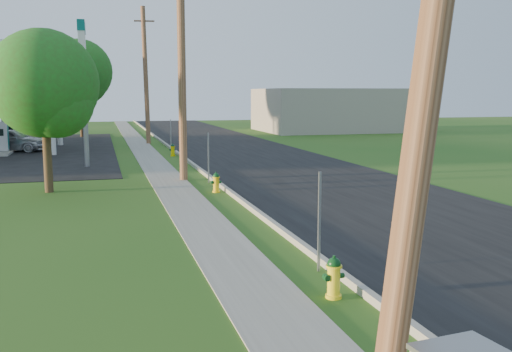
# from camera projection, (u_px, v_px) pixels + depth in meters

# --- Properties ---
(road) EXTENTS (8.00, 120.00, 0.02)m
(road) POSITION_uv_depth(u_px,v_px,m) (376.00, 205.00, 18.00)
(road) COLOR black
(road) RESTS_ON ground
(curb) EXTENTS (0.15, 120.00, 0.15)m
(curb) POSITION_uv_depth(u_px,v_px,m) (254.00, 210.00, 16.94)
(curb) COLOR #98968B
(curb) RESTS_ON ground
(sidewalk) EXTENTS (1.50, 120.00, 0.03)m
(sidewalk) POSITION_uv_depth(u_px,v_px,m) (196.00, 215.00, 16.49)
(sidewalk) COLOR gray
(sidewalk) RESTS_ON ground
(utility_pole_mid) EXTENTS (1.40, 0.32, 9.80)m
(utility_pole_mid) POSITION_uv_depth(u_px,v_px,m) (182.00, 57.00, 22.64)
(utility_pole_mid) COLOR brown
(utility_pole_mid) RESTS_ON ground
(utility_pole_far) EXTENTS (1.40, 0.32, 9.50)m
(utility_pole_far) POSITION_uv_depth(u_px,v_px,m) (146.00, 75.00, 39.84)
(utility_pole_far) COLOR brown
(utility_pole_far) RESTS_ON ground
(sign_post_near) EXTENTS (0.05, 0.04, 2.00)m
(sign_post_near) POSITION_uv_depth(u_px,v_px,m) (319.00, 222.00, 11.21)
(sign_post_near) COLOR gray
(sign_post_near) RESTS_ON ground
(sign_post_mid) EXTENTS (0.05, 0.04, 2.00)m
(sign_post_mid) POSITION_uv_depth(u_px,v_px,m) (208.00, 158.00, 22.47)
(sign_post_mid) COLOR gray
(sign_post_mid) RESTS_ON ground
(sign_post_far) EXTENTS (0.05, 0.04, 2.00)m
(sign_post_far) POSITION_uv_depth(u_px,v_px,m) (171.00, 136.00, 34.12)
(sign_post_far) COLOR gray
(sign_post_far) RESTS_ON ground
(fuel_pump_ne) EXTENTS (1.20, 3.20, 1.90)m
(fuel_pump_ne) POSITION_uv_depth(u_px,v_px,m) (0.00, 142.00, 33.32)
(fuel_pump_ne) COLOR #98968B
(fuel_pump_ne) RESTS_ON ground
(fuel_pump_se) EXTENTS (1.20, 3.20, 1.90)m
(fuel_pump_se) POSITION_uv_depth(u_px,v_px,m) (10.00, 137.00, 37.14)
(fuel_pump_se) COLOR #98968B
(fuel_pump_se) RESTS_ON ground
(price_pylon) EXTENTS (0.34, 2.04, 6.85)m
(price_pylon) POSITION_uv_depth(u_px,v_px,m) (82.00, 53.00, 26.80)
(price_pylon) COLOR gray
(price_pylon) RESTS_ON ground
(distant_building) EXTENTS (14.00, 10.00, 4.00)m
(distant_building) POSITION_uv_depth(u_px,v_px,m) (335.00, 110.00, 54.66)
(distant_building) COLOR gray
(distant_building) RESTS_ON ground
(tree_verge) EXTENTS (3.81, 3.81, 5.77)m
(tree_verge) POSITION_uv_depth(u_px,v_px,m) (47.00, 88.00, 19.94)
(tree_verge) COLOR #38291A
(tree_verge) RESTS_ON ground
(tree_lot) EXTENTS (5.24, 5.24, 7.94)m
(tree_lot) POSITION_uv_depth(u_px,v_px,m) (81.00, 74.00, 46.23)
(tree_lot) COLOR #38291A
(tree_lot) RESTS_ON ground
(hydrant_near) EXTENTS (0.39, 0.35, 0.76)m
(hydrant_near) POSITION_uv_depth(u_px,v_px,m) (334.00, 277.00, 9.80)
(hydrant_near) COLOR yellow
(hydrant_near) RESTS_ON ground
(hydrant_mid) EXTENTS (0.38, 0.34, 0.73)m
(hydrant_mid) POSITION_uv_depth(u_px,v_px,m) (216.00, 182.00, 20.41)
(hydrant_mid) COLOR yellow
(hydrant_mid) RESTS_ON ground
(hydrant_far) EXTENTS (0.38, 0.34, 0.73)m
(hydrant_far) POSITION_uv_depth(u_px,v_px,m) (173.00, 150.00, 32.34)
(hydrant_far) COLOR #DEC703
(hydrant_far) RESTS_ON ground
(car_silver) EXTENTS (4.61, 2.92, 1.46)m
(car_silver) POSITION_uv_depth(u_px,v_px,m) (11.00, 140.00, 34.76)
(car_silver) COLOR #B2B5BA
(car_silver) RESTS_ON ground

